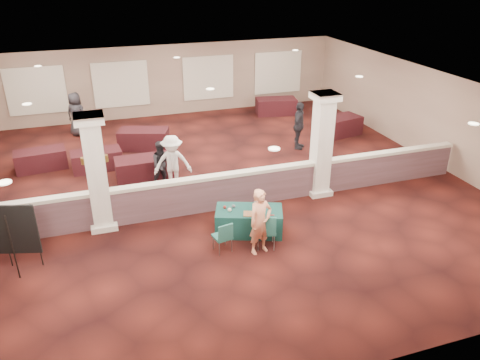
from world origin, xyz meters
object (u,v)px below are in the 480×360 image
object	(u,v)px
far_table_front_right	(338,126)
far_table_back_center	(144,139)
far_table_back_left	(41,160)
near_table	(249,221)
attendee_c	(299,126)
far_table_front_center	(144,168)
woman	(260,222)
far_table_front_left	(97,160)
far_table_back_right	(276,106)
attendee_b	(173,163)
conf_chair_side	(224,235)
easel_board	(15,230)
attendee_d	(76,114)
attendee_a	(162,164)
conf_chair_main	(266,229)

from	to	relation	value
far_table_front_right	far_table_back_center	bearing A→B (deg)	172.36
far_table_back_left	far_table_back_center	xyz separation A→B (m)	(3.66, 0.85, 0.03)
near_table	attendee_c	world-z (taller)	attendee_c
far_table_front_center	woman	bearing A→B (deg)	-67.62
far_table_front_left	far_table_back_right	bearing A→B (deg)	25.30
far_table_front_left	attendee_b	bearing A→B (deg)	-47.23
far_table_front_left	conf_chair_side	bearing A→B (deg)	-66.42
easel_board	woman	xyz separation A→B (m)	(5.56, -0.97, -0.26)
far_table_front_center	attendee_c	distance (m)	6.09
conf_chair_side	attendee_d	xyz separation A→B (m)	(-3.28, 10.04, 0.41)
woman	attendee_c	world-z (taller)	attendee_c
conf_chair_side	far_table_front_right	distance (m)	9.61
easel_board	woman	distance (m)	5.65
woman	conf_chair_side	bearing A→B (deg)	149.33
attendee_d	far_table_front_right	bearing A→B (deg)	-164.82
woman	far_table_back_center	distance (m)	8.21
far_table_back_left	attendee_b	bearing A→B (deg)	-36.74
easel_board	far_table_back_center	size ratio (longest dim) A/B	0.95
far_table_front_left	far_table_back_left	world-z (taller)	far_table_back_left
attendee_b	near_table	bearing A→B (deg)	-56.91
attendee_b	attendee_c	xyz separation A→B (m)	(5.22, 2.01, 0.00)
attendee_a	far_table_front_right	bearing A→B (deg)	10.01
near_table	far_table_back_center	bearing A→B (deg)	124.81
near_table	far_table_back_left	world-z (taller)	far_table_back_left
conf_chair_side	far_table_front_left	world-z (taller)	conf_chair_side
far_table_back_left	woman	bearing A→B (deg)	-52.75
far_table_back_center	attendee_a	distance (m)	3.56
far_table_back_right	far_table_front_right	bearing A→B (deg)	-69.40
near_table	conf_chair_side	bearing A→B (deg)	-122.12
far_table_front_center	attendee_d	bearing A→B (deg)	111.40
far_table_front_center	far_table_back_left	xyz separation A→B (m)	(-3.30, 1.96, -0.03)
far_table_front_right	attendee_a	distance (m)	8.07
attendee_d	far_table_back_left	bearing A→B (deg)	100.93
conf_chair_main	far_table_front_right	distance (m)	9.02
far_table_front_left	far_table_front_center	distance (m)	1.98
woman	attendee_c	bearing A→B (deg)	43.78
far_table_back_left	far_table_back_right	distance (m)	10.67
easel_board	far_table_front_left	bearing A→B (deg)	86.62
woman	attendee_d	bearing A→B (deg)	97.83
conf_chair_main	attendee_b	distance (m)	4.34
attendee_b	attendee_a	bearing A→B (deg)	136.49
far_table_front_left	attendee_c	xyz separation A→B (m)	(7.45, -0.39, 0.57)
conf_chair_side	far_table_back_left	size ratio (longest dim) A/B	0.50
near_table	woman	size ratio (longest dim) A/B	1.02
woman	far_table_front_left	world-z (taller)	woman
far_table_back_right	far_table_front_left	bearing A→B (deg)	-154.70
far_table_back_left	far_table_back_right	world-z (taller)	far_table_back_right
conf_chair_main	attendee_c	world-z (taller)	attendee_c
far_table_back_left	attendee_b	world-z (taller)	attendee_b
conf_chair_side	far_table_back_center	distance (m)	7.80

